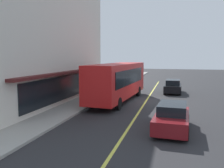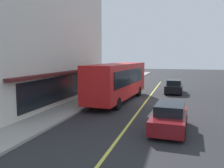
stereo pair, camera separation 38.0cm
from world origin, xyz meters
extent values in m
plane|color=#28282B|center=(0.00, 0.00, 0.00)|extent=(120.00, 120.00, 0.00)
cube|color=#9E9B93|center=(0.00, 5.41, 0.07)|extent=(80.00, 2.48, 0.15)
cube|color=#D8D14C|center=(0.00, 0.00, 0.00)|extent=(36.00, 0.16, 0.01)
cube|color=silver|center=(-3.46, 11.44, 6.72)|extent=(20.85, 9.58, 13.44)
cube|color=#4C1919|center=(-3.46, 6.41, 2.80)|extent=(14.59, 0.70, 0.20)
cube|color=black|center=(-3.46, 6.63, 1.50)|extent=(12.51, 0.08, 2.00)
cube|color=red|center=(-0.69, 2.52, 2.00)|extent=(11.15, 3.30, 3.00)
cube|color=black|center=(4.74, 2.12, 2.36)|extent=(0.27, 2.10, 1.80)
cube|color=black|center=(-0.90, 3.81, 2.36)|extent=(8.78, 0.71, 1.32)
cube|color=black|center=(-1.09, 1.28, 2.36)|extent=(8.78, 0.71, 1.32)
cube|color=#0CF259|center=(4.81, 2.12, 3.25)|extent=(0.22, 1.90, 0.36)
cube|color=#2D2D33|center=(4.84, 2.12, 0.75)|extent=(0.34, 2.41, 0.40)
cylinder|color=black|center=(2.90, 3.39, 0.50)|extent=(1.02, 0.37, 1.00)
cylinder|color=black|center=(2.73, 1.14, 0.50)|extent=(1.02, 0.37, 1.00)
cylinder|color=black|center=(-4.12, 3.91, 0.50)|extent=(1.02, 0.37, 1.00)
cylinder|color=black|center=(-4.29, 1.66, 0.50)|extent=(1.02, 0.37, 1.00)
cylinder|color=#2D2D33|center=(9.67, 4.48, 1.75)|extent=(0.12, 0.12, 3.20)
cube|color=black|center=(9.67, 4.68, 2.90)|extent=(0.30, 0.30, 0.90)
sphere|color=red|center=(9.67, 4.85, 3.17)|extent=(0.18, 0.18, 0.18)
sphere|color=orange|center=(9.67, 4.85, 2.90)|extent=(0.18, 0.18, 0.18)
sphere|color=green|center=(9.67, 4.85, 2.63)|extent=(0.18, 0.18, 0.18)
cube|color=black|center=(5.84, -2.36, 0.60)|extent=(4.35, 1.93, 0.75)
cube|color=black|center=(5.99, -2.37, 1.25)|extent=(2.45, 1.59, 0.55)
cylinder|color=black|center=(4.39, -3.14, 0.32)|extent=(0.65, 0.24, 0.64)
cylinder|color=black|center=(4.44, -1.50, 0.32)|extent=(0.65, 0.24, 0.64)
cylinder|color=black|center=(7.23, -3.23, 0.32)|extent=(0.65, 0.24, 0.64)
cylinder|color=black|center=(7.28, -1.59, 0.32)|extent=(0.65, 0.24, 0.64)
cube|color=maroon|center=(-8.52, -2.43, 0.60)|extent=(4.40, 2.04, 0.75)
cube|color=black|center=(-8.37, -2.44, 1.25)|extent=(2.49, 1.65, 0.55)
cylinder|color=black|center=(-9.99, -3.17, 0.32)|extent=(0.65, 0.26, 0.64)
cylinder|color=black|center=(-9.89, -1.53, 0.32)|extent=(0.65, 0.26, 0.64)
cylinder|color=black|center=(-7.15, -3.33, 0.32)|extent=(0.65, 0.26, 0.64)
cylinder|color=black|center=(-7.06, -1.70, 0.32)|extent=(0.65, 0.26, 0.64)
cylinder|color=black|center=(-1.54, 5.08, 0.59)|extent=(0.18, 0.18, 0.88)
cylinder|color=#B28C33|center=(-1.54, 5.08, 1.39)|extent=(0.34, 0.34, 0.70)
sphere|color=tan|center=(-1.54, 5.08, 1.86)|extent=(0.25, 0.25, 0.25)
camera|label=1|loc=(-21.96, -2.50, 4.14)|focal=38.03mm
camera|label=2|loc=(-21.85, -2.86, 4.14)|focal=38.03mm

